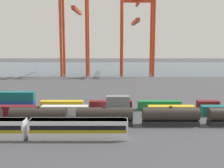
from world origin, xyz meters
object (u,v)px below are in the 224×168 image
object	(u,v)px
passenger_train	(29,128)
gantry_crane_central	(138,27)
shipping_container_11	(160,105)
shipping_container_5	(172,111)
freight_tank_row	(105,116)
shipping_container_3	(119,111)
shipping_container_10	(112,105)
gantry_crane_west	(76,21)

from	to	relation	value
passenger_train	gantry_crane_central	world-z (taller)	gantry_crane_central
passenger_train	gantry_crane_central	xyz separation A→B (m)	(31.19, 111.67, 25.45)
shipping_container_11	shipping_container_5	bearing A→B (deg)	-71.69
passenger_train	shipping_container_11	distance (m)	38.59
freight_tank_row	shipping_container_5	world-z (taller)	freight_tank_row
freight_tank_row	gantry_crane_central	distance (m)	106.98
shipping_container_3	shipping_container_10	distance (m)	6.51
passenger_train	shipping_container_5	distance (m)	36.89
passenger_train	shipping_container_3	world-z (taller)	passenger_train
gantry_crane_west	shipping_container_10	bearing A→B (deg)	-76.47
gantry_crane_west	passenger_train	bearing A→B (deg)	-87.71
passenger_train	shipping_container_5	bearing A→B (deg)	28.55
shipping_container_11	gantry_crane_central	xyz separation A→B (m)	(0.86, 87.83, 26.30)
gantry_crane_central	passenger_train	bearing A→B (deg)	-105.61
freight_tank_row	shipping_container_10	world-z (taller)	freight_tank_row
passenger_train	shipping_container_10	xyz separation A→B (m)	(16.48, 23.85, -0.84)
shipping_container_3	shipping_container_5	bearing A→B (deg)	0.00
passenger_train	gantry_crane_west	size ratio (longest dim) A/B	0.78
passenger_train	freight_tank_row	world-z (taller)	freight_tank_row
shipping_container_10	gantry_crane_central	world-z (taller)	gantry_crane_central
shipping_container_3	shipping_container_10	bearing A→B (deg)	107.24
passenger_train	shipping_container_10	size ratio (longest dim) A/B	3.30
passenger_train	freight_tank_row	bearing A→B (deg)	30.77
passenger_train	shipping_container_5	world-z (taller)	passenger_train
passenger_train	gantry_crane_central	distance (m)	118.71
shipping_container_3	gantry_crane_central	distance (m)	98.49
passenger_train	gantry_crane_west	world-z (taller)	gantry_crane_west
gantry_crane_west	freight_tank_row	bearing A→B (deg)	-79.12
passenger_train	shipping_container_10	distance (m)	29.00
gantry_crane_central	gantry_crane_west	bearing A→B (deg)	-178.55
shipping_container_11	shipping_container_10	bearing A→B (deg)	180.00
shipping_container_11	gantry_crane_west	world-z (taller)	gantry_crane_west
shipping_container_10	shipping_container_11	bearing A→B (deg)	0.00
shipping_container_5	gantry_crane_west	xyz separation A→B (m)	(-36.82, 93.15, 29.54)
shipping_container_10	shipping_container_11	world-z (taller)	same
passenger_train	shipping_container_3	bearing A→B (deg)	43.75
gantry_crane_west	gantry_crane_central	xyz separation A→B (m)	(35.62, 0.90, -3.24)
passenger_train	gantry_crane_west	bearing A→B (deg)	92.29
shipping_container_5	shipping_container_11	distance (m)	6.55
passenger_train	shipping_container_11	bearing A→B (deg)	38.17
freight_tank_row	shipping_container_5	distance (m)	19.31
gantry_crane_west	shipping_container_5	bearing A→B (deg)	-68.43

